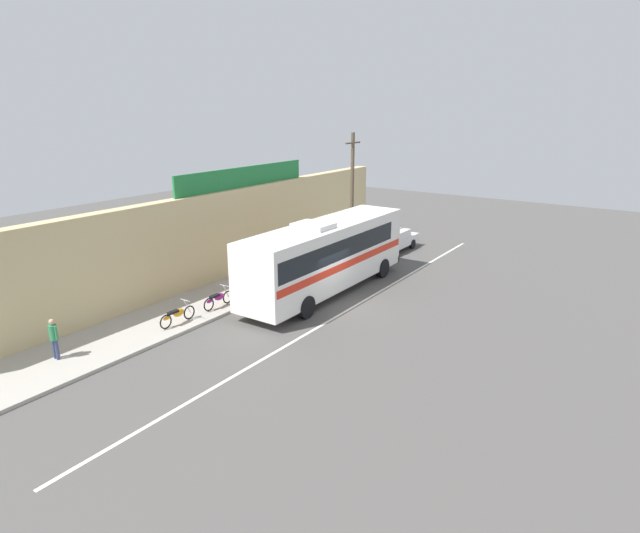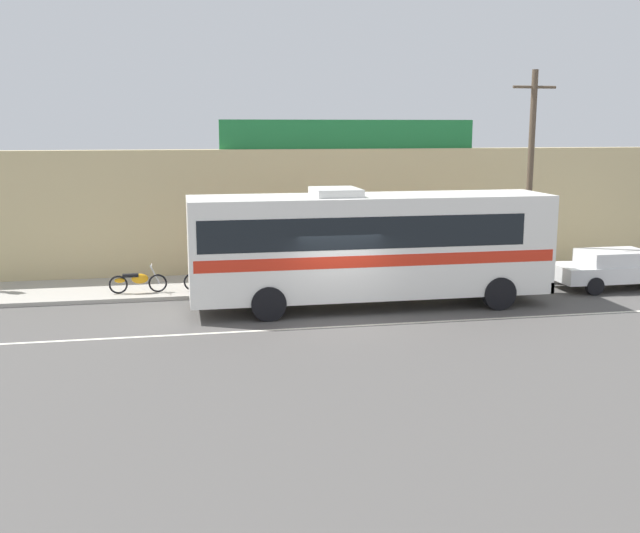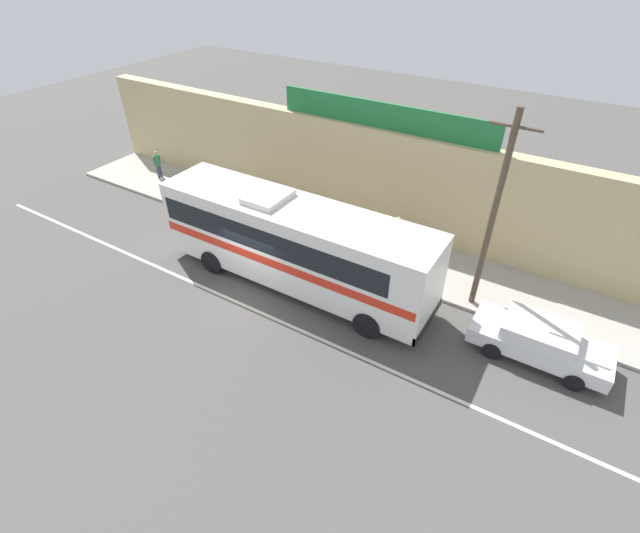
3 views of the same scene
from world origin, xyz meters
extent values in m
plane|color=#4F4C49|center=(0.00, 0.00, 0.00)|extent=(70.00, 70.00, 0.00)
cube|color=#A8A399|center=(0.00, 5.20, 0.07)|extent=(30.00, 3.60, 0.14)
cube|color=tan|center=(0.00, 7.35, 2.40)|extent=(30.00, 0.70, 4.80)
cube|color=#1E7538|center=(1.96, 7.35, 5.35)|extent=(9.97, 0.12, 1.10)
cube|color=silver|center=(0.00, -0.80, 0.00)|extent=(30.00, 0.14, 0.01)
cube|color=white|center=(1.27, 1.42, 1.99)|extent=(11.31, 2.52, 3.10)
cube|color=black|center=(0.82, 1.42, 2.54)|extent=(9.96, 2.54, 0.96)
cube|color=red|center=(1.27, 1.42, 1.69)|extent=(11.09, 2.54, 0.36)
cube|color=black|center=(6.90, 1.42, 2.44)|extent=(0.04, 2.27, 1.40)
cube|color=black|center=(6.89, 1.42, 0.62)|extent=(0.12, 2.52, 0.36)
cube|color=silver|center=(0.14, 1.42, 3.66)|extent=(1.40, 1.76, 0.24)
cylinder|color=black|center=(5.12, 2.59, 0.52)|extent=(1.04, 0.32, 1.04)
cylinder|color=black|center=(5.12, 0.25, 0.52)|extent=(1.04, 0.32, 1.04)
cylinder|color=black|center=(-2.12, 2.59, 0.52)|extent=(1.04, 0.32, 1.04)
cylinder|color=black|center=(-2.12, 0.25, 0.52)|extent=(1.04, 0.32, 1.04)
cube|color=silver|center=(10.45, 2.35, 0.61)|extent=(4.42, 1.75, 0.56)
cube|color=silver|center=(10.35, 2.35, 1.13)|extent=(2.30, 1.58, 0.48)
cube|color=black|center=(11.21, 2.35, 1.09)|extent=(0.21, 1.47, 0.34)
cylinder|color=black|center=(11.74, 3.17, 0.31)|extent=(0.62, 0.20, 0.62)
cylinder|color=black|center=(9.17, 3.17, 0.31)|extent=(0.62, 0.20, 0.62)
cylinder|color=black|center=(9.17, 1.52, 0.31)|extent=(0.62, 0.20, 0.62)
cylinder|color=brown|center=(7.79, 3.89, 3.87)|extent=(0.22, 0.22, 7.46)
cylinder|color=brown|center=(7.79, 3.89, 7.00)|extent=(1.60, 0.10, 0.10)
torus|color=black|center=(-3.00, 4.18, 0.45)|extent=(0.62, 0.06, 0.62)
torus|color=black|center=(-4.22, 4.18, 0.45)|extent=(0.62, 0.06, 0.62)
cylinder|color=silver|center=(-3.08, 4.18, 0.75)|extent=(0.34, 0.04, 0.65)
cylinder|color=silver|center=(-3.18, 4.18, 1.07)|extent=(0.03, 0.56, 0.03)
ellipsoid|color=#991E8C|center=(-3.55, 4.18, 0.63)|extent=(0.56, 0.22, 0.34)
cube|color=black|center=(-3.83, 4.18, 0.75)|extent=(0.52, 0.20, 0.10)
ellipsoid|color=#991E8C|center=(-4.16, 4.18, 0.59)|extent=(0.36, 0.14, 0.16)
torus|color=black|center=(-5.39, 4.18, 0.45)|extent=(0.62, 0.06, 0.62)
torus|color=black|center=(-6.68, 4.18, 0.45)|extent=(0.62, 0.06, 0.62)
cylinder|color=silver|center=(-5.47, 4.18, 0.75)|extent=(0.34, 0.04, 0.65)
cylinder|color=silver|center=(-5.57, 4.18, 1.07)|extent=(0.03, 0.56, 0.03)
ellipsoid|color=orange|center=(-5.97, 4.18, 0.63)|extent=(0.56, 0.22, 0.34)
cube|color=black|center=(-6.26, 4.18, 0.75)|extent=(0.52, 0.20, 0.10)
ellipsoid|color=orange|center=(-6.62, 4.18, 0.59)|extent=(0.36, 0.14, 0.16)
cylinder|color=brown|center=(3.75, 5.87, 0.52)|extent=(0.13, 0.13, 0.77)
cylinder|color=brown|center=(3.75, 5.69, 0.52)|extent=(0.13, 0.13, 0.77)
cylinder|color=#2D7A4C|center=(3.75, 5.78, 1.20)|extent=(0.30, 0.30, 0.58)
sphere|color=tan|center=(3.75, 5.78, 1.62)|extent=(0.21, 0.21, 0.21)
cylinder|color=#2D7A4C|center=(3.75, 5.98, 1.23)|extent=(0.08, 0.08, 0.53)
cylinder|color=#2D7A4C|center=(3.75, 5.58, 1.23)|extent=(0.08, 0.08, 0.53)
camera|label=1|loc=(-20.06, -12.75, 9.05)|focal=29.90mm
camera|label=2|loc=(-4.70, -20.92, 5.63)|focal=41.79mm
camera|label=3|loc=(9.94, -10.76, 11.81)|focal=25.95mm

